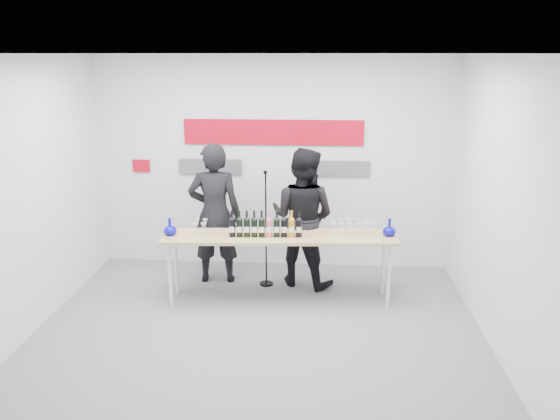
% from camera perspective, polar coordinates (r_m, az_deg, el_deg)
% --- Properties ---
extents(ground, '(5.00, 5.00, 0.00)m').
position_cam_1_polar(ground, '(6.34, -2.19, -12.21)').
color(ground, slate).
rests_on(ground, ground).
extents(back_wall, '(5.00, 0.04, 3.00)m').
position_cam_1_polar(back_wall, '(7.72, -0.70, 4.85)').
color(back_wall, silver).
rests_on(back_wall, ground).
extents(signage, '(3.38, 0.02, 0.79)m').
position_cam_1_polar(signage, '(7.64, -1.14, 7.06)').
color(signage, '#B4071A').
rests_on(signage, back_wall).
extents(tasting_table, '(2.88, 0.75, 0.86)m').
position_cam_1_polar(tasting_table, '(6.71, -0.06, -3.18)').
color(tasting_table, tan).
rests_on(tasting_table, ground).
extents(wine_bottles, '(0.89, 0.13, 0.33)m').
position_cam_1_polar(wine_bottles, '(6.59, -1.53, -1.44)').
color(wine_bottles, black).
rests_on(wine_bottles, tasting_table).
extents(decanter_left, '(0.16, 0.16, 0.21)m').
position_cam_1_polar(decanter_left, '(6.80, -11.43, -1.71)').
color(decanter_left, '#0B0895').
rests_on(decanter_left, tasting_table).
extents(decanter_right, '(0.16, 0.16, 0.21)m').
position_cam_1_polar(decanter_right, '(6.77, 11.35, -1.78)').
color(decanter_right, '#0B0895').
rests_on(decanter_right, tasting_table).
extents(glasses_left, '(0.17, 0.23, 0.18)m').
position_cam_1_polar(glasses_left, '(6.74, -8.31, -1.86)').
color(glasses_left, silver).
rests_on(glasses_left, tasting_table).
extents(glasses_right, '(0.57, 0.25, 0.18)m').
position_cam_1_polar(glasses_right, '(6.71, 7.67, -1.91)').
color(glasses_right, silver).
rests_on(glasses_right, tasting_table).
extents(presenter_left, '(0.73, 0.52, 1.90)m').
position_cam_1_polar(presenter_left, '(7.29, -6.83, -0.39)').
color(presenter_left, black).
rests_on(presenter_left, ground).
extents(presenter_right, '(1.09, 0.99, 1.85)m').
position_cam_1_polar(presenter_right, '(7.18, 2.37, -0.79)').
color(presenter_right, black).
rests_on(presenter_right, ground).
extents(mic_stand, '(0.18, 0.18, 1.58)m').
position_cam_1_polar(mic_stand, '(7.25, -1.46, -4.30)').
color(mic_stand, black).
rests_on(mic_stand, ground).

